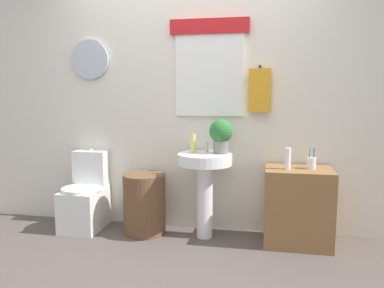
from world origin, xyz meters
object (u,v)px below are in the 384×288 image
object	(u,v)px
wooden_cabinet	(298,207)
soap_bottle	(193,143)
lotion_bottle	(288,159)
laundry_hamper	(144,204)
potted_plant	(221,134)
pedestal_sink	(205,175)
toilet	(86,199)
toothbrush_cup	(311,163)

from	to	relation	value
wooden_cabinet	soap_bottle	xyz separation A→B (m)	(-0.96, 0.05, 0.54)
wooden_cabinet	lotion_bottle	world-z (taller)	lotion_bottle
laundry_hamper	potted_plant	xyz separation A→B (m)	(0.73, 0.06, 0.68)
potted_plant	lotion_bottle	bearing A→B (deg)	-9.50
potted_plant	wooden_cabinet	bearing A→B (deg)	-4.90
pedestal_sink	toilet	bearing A→B (deg)	178.33
soap_bottle	toothbrush_cup	bearing A→B (deg)	-1.60
potted_plant	lotion_bottle	size ratio (longest dim) A/B	1.68
potted_plant	lotion_bottle	world-z (taller)	potted_plant
soap_bottle	wooden_cabinet	bearing A→B (deg)	-2.98
laundry_hamper	toilet	bearing A→B (deg)	176.76
toilet	potted_plant	xyz separation A→B (m)	(1.35, 0.02, 0.68)
pedestal_sink	wooden_cabinet	distance (m)	0.88
pedestal_sink	potted_plant	xyz separation A→B (m)	(0.14, 0.06, 0.38)
laundry_hamper	toothbrush_cup	bearing A→B (deg)	0.76
laundry_hamper	soap_bottle	size ratio (longest dim) A/B	3.26
toilet	toothbrush_cup	size ratio (longest dim) A/B	4.22
toilet	potted_plant	distance (m)	1.51
lotion_bottle	toothbrush_cup	world-z (taller)	lotion_bottle
soap_bottle	potted_plant	distance (m)	0.28
wooden_cabinet	lotion_bottle	size ratio (longest dim) A/B	3.66
pedestal_sink	wooden_cabinet	bearing A→B (deg)	-0.00
laundry_hamper	wooden_cabinet	xyz separation A→B (m)	(1.43, 0.00, 0.05)
wooden_cabinet	soap_bottle	distance (m)	1.10
toilet	laundry_hamper	world-z (taller)	toilet
toilet	potted_plant	world-z (taller)	potted_plant
lotion_bottle	laundry_hamper	bearing A→B (deg)	178.27
laundry_hamper	wooden_cabinet	distance (m)	1.43
potted_plant	toothbrush_cup	bearing A→B (deg)	-2.84
potted_plant	pedestal_sink	bearing A→B (deg)	-156.80
pedestal_sink	soap_bottle	size ratio (longest dim) A/B	4.48
lotion_bottle	potted_plant	bearing A→B (deg)	170.50
toilet	wooden_cabinet	bearing A→B (deg)	-0.98
laundry_hamper	toothbrush_cup	world-z (taller)	toothbrush_cup
lotion_bottle	toothbrush_cup	distance (m)	0.22
soap_bottle	potted_plant	world-z (taller)	potted_plant
wooden_cabinet	potted_plant	world-z (taller)	potted_plant
wooden_cabinet	toothbrush_cup	distance (m)	0.41
lotion_bottle	toothbrush_cup	size ratio (longest dim) A/B	1.01
toilet	toothbrush_cup	distance (m)	2.20
laundry_hamper	toothbrush_cup	distance (m)	1.60
soap_bottle	toothbrush_cup	size ratio (longest dim) A/B	0.96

